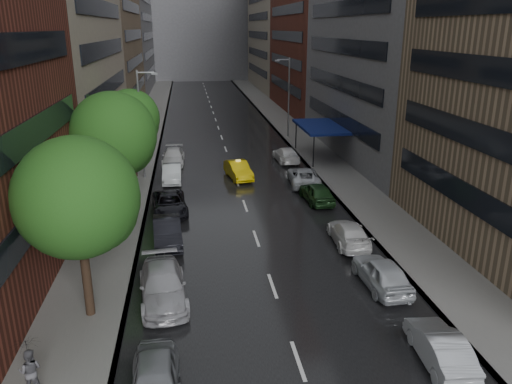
% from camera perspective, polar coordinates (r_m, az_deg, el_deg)
% --- Properties ---
extents(road, '(14.00, 140.00, 0.01)m').
position_cam_1_polar(road, '(63.45, -4.21, 6.99)').
color(road, black).
rests_on(road, ground).
extents(sidewalk_left, '(4.00, 140.00, 0.15)m').
position_cam_1_polar(sidewalk_left, '(63.52, -12.39, 6.69)').
color(sidewalk_left, gray).
rests_on(sidewalk_left, ground).
extents(sidewalk_right, '(4.00, 140.00, 0.15)m').
position_cam_1_polar(sidewalk_right, '(64.61, 3.84, 7.27)').
color(sidewalk_right, gray).
rests_on(sidewalk_right, ground).
extents(buildings_right, '(8.05, 109.10, 36.00)m').
position_cam_1_polar(buildings_right, '(71.39, 8.00, 20.26)').
color(buildings_right, '#937A5B').
rests_on(buildings_right, ground).
extents(building_far, '(40.00, 14.00, 32.00)m').
position_cam_1_polar(building_far, '(130.20, -6.51, 19.80)').
color(building_far, slate).
rests_on(building_far, ground).
extents(tree_near, '(5.21, 5.21, 8.30)m').
position_cam_1_polar(tree_near, '(22.07, -19.76, -0.63)').
color(tree_near, '#382619').
rests_on(tree_near, ground).
extents(tree_mid, '(5.47, 5.47, 8.71)m').
position_cam_1_polar(tree_mid, '(32.94, -16.01, 6.28)').
color(tree_mid, '#382619').
rests_on(tree_mid, ground).
extents(tree_far, '(4.79, 4.79, 7.63)m').
position_cam_1_polar(tree_far, '(43.40, -14.11, 8.21)').
color(tree_far, '#382619').
rests_on(tree_far, ground).
extents(taxi, '(2.32, 4.72, 1.49)m').
position_cam_1_polar(taxi, '(43.00, -2.04, 2.54)').
color(taxi, '#DEBC0B').
rests_on(taxi, ground).
extents(parked_cars_left, '(2.76, 36.82, 1.53)m').
position_cam_1_polar(parked_cars_left, '(32.86, -9.97, -2.83)').
color(parked_cars_left, slate).
rests_on(parked_cars_left, ground).
extents(parked_cars_right, '(2.84, 35.49, 1.54)m').
position_cam_1_polar(parked_cars_right, '(35.05, 8.00, -1.40)').
color(parked_cars_right, '#AAAEB4').
rests_on(parked_cars_right, ground).
extents(ped_black_umbrella, '(0.96, 0.98, 2.09)m').
position_cam_1_polar(ped_black_umbrella, '(19.96, -24.54, -17.22)').
color(ped_black_umbrella, '#56555B').
rests_on(ped_black_umbrella, sidewalk_left).
extents(street_lamp_left, '(1.74, 0.22, 9.00)m').
position_cam_1_polar(street_lamp_left, '(42.94, -12.96, 7.75)').
color(street_lamp_left, gray).
rests_on(street_lamp_left, sidewalk_left).
extents(street_lamp_right, '(1.74, 0.22, 9.00)m').
position_cam_1_polar(street_lamp_right, '(58.75, 3.69, 10.92)').
color(street_lamp_right, gray).
rests_on(street_lamp_right, sidewalk_right).
extents(awning, '(4.00, 8.00, 3.12)m').
position_cam_1_polar(awning, '(49.70, 7.37, 7.40)').
color(awning, navy).
rests_on(awning, sidewalk_right).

